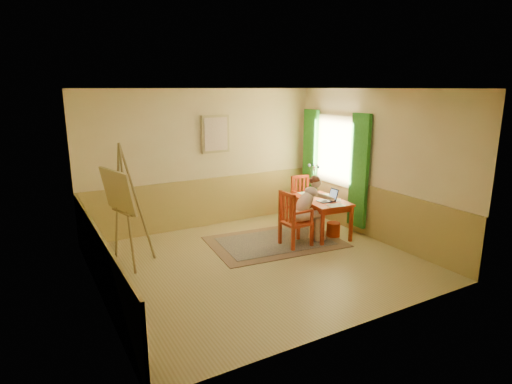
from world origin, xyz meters
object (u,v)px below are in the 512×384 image
chair_back (303,199)px  laptop (328,199)px  chair_left (294,219)px  table (321,204)px  figure (308,207)px  easel (121,196)px

chair_back → laptop: size_ratio=2.62×
chair_left → table: bearing=17.6°
chair_back → chair_left: bearing=-132.2°
figure → chair_left: bearing=-174.8°
chair_back → easel: (-3.90, -0.57, 0.70)m
table → easel: size_ratio=0.63×
chair_back → laptop: chair_back is taller
figure → easel: 3.28m
chair_left → easel: size_ratio=0.51×
laptop → table: bearing=99.3°
laptop → easel: size_ratio=0.19×
chair_left → easel: bearing=168.9°
table → chair_back: size_ratio=1.29×
chair_left → chair_back: 1.53m
chair_left → chair_back: size_ratio=1.05×
chair_left → laptop: chair_left is taller
easel → laptop: bearing=-7.3°
easel → table: bearing=-4.7°
chair_left → figure: 0.38m
table → chair_left: (-0.82, -0.26, -0.12)m
laptop → easel: (-3.72, 0.48, 0.42)m
figure → laptop: size_ratio=3.36×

